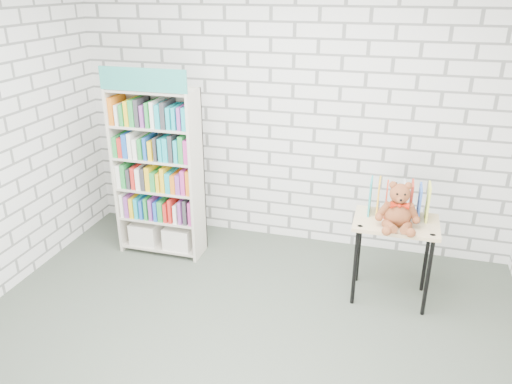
# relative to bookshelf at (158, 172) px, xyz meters

# --- Properties ---
(ground) EXTENTS (4.50, 4.50, 0.00)m
(ground) POSITION_rel_bookshelf_xyz_m (1.21, -1.36, -0.87)
(ground) COLOR #414A3E
(ground) RESTS_ON ground
(room_shell) EXTENTS (4.52, 4.02, 2.81)m
(room_shell) POSITION_rel_bookshelf_xyz_m (1.21, -1.36, 0.91)
(room_shell) COLOR silver
(room_shell) RESTS_ON ground
(bookshelf) EXTENTS (0.85, 0.33, 1.92)m
(bookshelf) POSITION_rel_bookshelf_xyz_m (0.00, 0.00, 0.00)
(bookshelf) COLOR beige
(bookshelf) RESTS_ON ground
(display_table) EXTENTS (0.70, 0.49, 0.76)m
(display_table) POSITION_rel_bookshelf_xyz_m (2.31, -0.24, -0.22)
(display_table) COLOR tan
(display_table) RESTS_ON ground
(table_books) EXTENTS (0.49, 0.22, 0.29)m
(table_books) POSITION_rel_bookshelf_xyz_m (2.31, -0.13, 0.03)
(table_books) COLOR teal
(table_books) RESTS_ON display_table
(teddy_bear) EXTENTS (0.36, 0.34, 0.39)m
(teddy_bear) POSITION_rel_bookshelf_xyz_m (2.31, -0.36, 0.04)
(teddy_bear) COLOR maroon
(teddy_bear) RESTS_ON display_table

